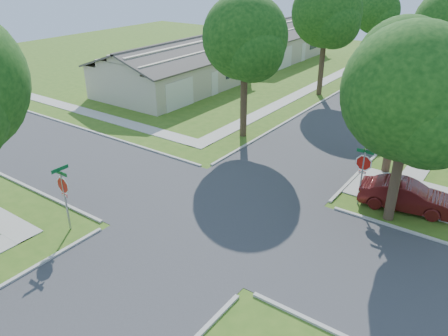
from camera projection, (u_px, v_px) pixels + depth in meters
ground at (221, 216)px, 19.98m from camera, size 100.00×100.00×0.00m
road_ns at (221, 215)px, 19.98m from camera, size 7.00×100.00×0.02m
sidewalk_nw at (327, 80)px, 42.25m from camera, size 1.20×40.00×0.04m
driveway at (440, 202)px, 21.05m from camera, size 8.80×3.60×0.05m
stop_sign_sw at (63, 188)px, 18.11m from camera, size 1.05×0.80×2.98m
stop_sign_ne at (363, 165)px, 20.10m from camera, size 1.05×0.80×2.98m
tree_e_near at (404, 70)px, 21.67m from camera, size 4.97×4.80×8.28m
tree_w_near at (246, 41)px, 26.38m from camera, size 5.38×5.20×8.97m
tree_w_mid at (327, 16)px, 35.02m from camera, size 5.80×5.60×9.56m
tree_w_far at (377, 14)px, 44.99m from camera, size 4.76×4.60×8.04m
tree_ne_corner at (412, 99)px, 17.32m from camera, size 5.80×5.60×8.66m
house_nw_near at (174, 72)px, 38.70m from camera, size 8.42×13.60×4.23m
house_nw_far at (270, 45)px, 51.18m from camera, size 8.42×13.60×4.23m
car_driveway at (406, 196)px, 20.25m from camera, size 4.38×2.19×1.38m
car_curb_east at (443, 76)px, 40.75m from camera, size 2.24×4.63×1.52m
car_curb_west at (397, 55)px, 49.72m from camera, size 2.59×5.04×1.40m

